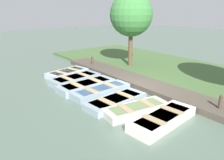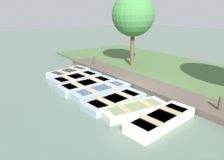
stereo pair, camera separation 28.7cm
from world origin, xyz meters
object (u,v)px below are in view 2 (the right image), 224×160
Objects in this scene: rowboat_0 at (69,73)px; rowboat_2 at (87,85)px; rowboat_3 at (101,91)px; park_tree_far_left at (133,15)px; rowboat_6 at (161,119)px; rowboat_1 at (76,79)px; mooring_post_far at (220,106)px; rowboat_5 at (135,109)px; mooring_post_near at (94,62)px; rowboat_4 at (115,101)px.

rowboat_2 reaches higher than rowboat_0.
park_tree_far_left reaches higher than rowboat_3.
rowboat_0 is 0.88× the size of rowboat_2.
rowboat_1 is at bearing -93.22° from rowboat_6.
park_tree_far_left is at bearing -106.35° from mooring_post_far.
rowboat_6 is (-0.16, 1.28, 0.02)m from rowboat_5.
rowboat_0 is at bearing -98.43° from rowboat_2.
rowboat_3 is (-0.16, 2.45, -0.03)m from rowboat_1.
rowboat_0 is 0.88× the size of rowboat_3.
rowboat_0 is at bearing -10.15° from park_tree_far_left.
rowboat_5 is 1.29m from rowboat_6.
rowboat_0 is 3.23× the size of mooring_post_far.
park_tree_far_left is at bearing 146.82° from mooring_post_near.
rowboat_2 is at bearing 21.43° from park_tree_far_left.
rowboat_2 is 3.78m from rowboat_5.
mooring_post_near is 1.00× the size of mooring_post_far.
park_tree_far_left reaches higher than rowboat_5.
mooring_post_far is (-2.65, 7.34, 0.24)m from rowboat_1.
mooring_post_far reaches higher than rowboat_3.
mooring_post_far reaches higher than rowboat_4.
park_tree_far_left reaches higher than mooring_post_far.
rowboat_2 is at bearing -82.63° from rowboat_3.
rowboat_6 is at bearing 90.84° from rowboat_2.
rowboat_2 is 1.08× the size of rowboat_5.
rowboat_6 is at bearing 92.54° from rowboat_4.
rowboat_3 is at bearing 97.68° from rowboat_2.
mooring_post_far is (-2.40, 8.84, 0.26)m from rowboat_0.
rowboat_6 is at bearing 77.92° from rowboat_0.
rowboat_2 is 5.06m from rowboat_6.
rowboat_3 is at bearing -94.14° from rowboat_6.
park_tree_far_left is at bearing -121.72° from rowboat_5.
rowboat_2 is 6.60m from mooring_post_far.
park_tree_far_left reaches higher than rowboat_2.
rowboat_1 is 3.89m from rowboat_4.
rowboat_0 reaches higher than rowboat_5.
rowboat_2 is 1.02× the size of rowboat_6.
rowboat_2 is at bearing 52.54° from mooring_post_near.
park_tree_far_left is at bearing 157.80° from rowboat_0.
rowboat_6 reaches higher than rowboat_0.
rowboat_0 reaches higher than rowboat_4.
rowboat_4 is 3.54× the size of mooring_post_far.
rowboat_2 is (0.04, 1.33, -0.01)m from rowboat_1.
rowboat_1 is 0.97× the size of rowboat_6.
rowboat_6 is 0.60× the size of park_tree_far_left.
rowboat_0 is 3.95m from rowboat_3.
rowboat_5 is (-0.15, 1.21, 0.00)m from rowboat_4.
rowboat_4 is at bearing 41.97° from park_tree_far_left.
mooring_post_near is at bearing -146.05° from rowboat_1.
rowboat_4 is 3.54× the size of mooring_post_near.
rowboat_1 reaches higher than rowboat_4.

